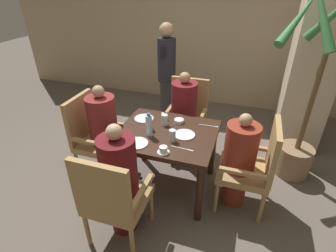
{
  "coord_description": "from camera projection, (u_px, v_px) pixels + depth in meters",
  "views": [
    {
      "loc": [
        0.74,
        -2.19,
        2.15
      ],
      "look_at": [
        0.0,
        0.04,
        0.77
      ],
      "focal_mm": 28.0,
      "sensor_mm": 36.0,
      "label": 1
    }
  ],
  "objects": [
    {
      "name": "diner_in_left_chair",
      "position": [
        104.0,
        131.0,
        2.99
      ],
      "size": [
        0.32,
        0.32,
        1.15
      ],
      "color": "maroon",
      "rests_on": "ground_plane"
    },
    {
      "name": "bowl_small",
      "position": [
        179.0,
        121.0,
        2.88
      ],
      "size": [
        0.11,
        0.11,
        0.04
      ],
      "color": "white",
      "rests_on": "dining_table"
    },
    {
      "name": "glass_tall_mid",
      "position": [
        172.0,
        136.0,
        2.54
      ],
      "size": [
        0.07,
        0.07,
        0.12
      ],
      "color": "silver",
      "rests_on": "dining_table"
    },
    {
      "name": "water_bottle",
      "position": [
        149.0,
        125.0,
        2.6
      ],
      "size": [
        0.06,
        0.06,
        0.25
      ],
      "color": "#A3C6DB",
      "rests_on": "dining_table"
    },
    {
      "name": "diner_in_near_chair",
      "position": [
        120.0,
        180.0,
        2.28
      ],
      "size": [
        0.32,
        0.32,
        1.15
      ],
      "color": "#5B1419",
      "rests_on": "ground_plane"
    },
    {
      "name": "potted_palm",
      "position": [
        308.0,
        111.0,
        2.83
      ],
      "size": [
        0.9,
        0.91,
        2.26
      ],
      "color": "#896B4C",
      "rests_on": "ground_plane"
    },
    {
      "name": "pepper_shaker",
      "position": [
        166.0,
        117.0,
        2.92
      ],
      "size": [
        0.03,
        0.03,
        0.08
      ],
      "color": "#4C3D2D",
      "rests_on": "dining_table"
    },
    {
      "name": "dining_table",
      "position": [
        167.0,
        141.0,
        2.77
      ],
      "size": [
        1.02,
        0.86,
        0.72
      ],
      "color": "#331E14",
      "rests_on": "ground_plane"
    },
    {
      "name": "knife_beside_plate",
      "position": [
        184.0,
        149.0,
        2.45
      ],
      "size": [
        0.22,
        0.03,
        0.0
      ],
      "color": "silver",
      "rests_on": "dining_table"
    },
    {
      "name": "wall_back",
      "position": [
        213.0,
        25.0,
        4.42
      ],
      "size": [
        8.0,
        0.06,
        2.8
      ],
      "color": "tan",
      "rests_on": "ground_plane"
    },
    {
      "name": "chair_near_corner",
      "position": [
        113.0,
        198.0,
        2.19
      ],
      "size": [
        0.5,
        0.5,
        0.98
      ],
      "color": "#A88451",
      "rests_on": "ground_plane"
    },
    {
      "name": "glass_tall_far",
      "position": [
        149.0,
        124.0,
        2.73
      ],
      "size": [
        0.07,
        0.07,
        0.12
      ],
      "color": "silver",
      "rests_on": "dining_table"
    },
    {
      "name": "diner_in_far_chair",
      "position": [
        184.0,
        115.0,
        3.34
      ],
      "size": [
        0.32,
        0.32,
        1.15
      ],
      "color": "maroon",
      "rests_on": "ground_plane"
    },
    {
      "name": "plate_dessert_center",
      "position": [
        137.0,
        143.0,
        2.52
      ],
      "size": [
        0.22,
        0.22,
        0.01
      ],
      "color": "white",
      "rests_on": "dining_table"
    },
    {
      "name": "salt_shaker",
      "position": [
        163.0,
        116.0,
        2.93
      ],
      "size": [
        0.03,
        0.03,
        0.08
      ],
      "color": "white",
      "rests_on": "dining_table"
    },
    {
      "name": "plate_main_right",
      "position": [
        144.0,
        118.0,
        2.96
      ],
      "size": [
        0.22,
        0.22,
        0.01
      ],
      "color": "white",
      "rests_on": "dining_table"
    },
    {
      "name": "pillar_stone",
      "position": [
        318.0,
        50.0,
        3.17
      ],
      "size": [
        0.55,
        0.55,
        2.7
      ],
      "color": "beige",
      "rests_on": "ground_plane"
    },
    {
      "name": "ground_plane",
      "position": [
        167.0,
        185.0,
        3.08
      ],
      "size": [
        16.0,
        16.0,
        0.0
      ],
      "primitive_type": "plane",
      "color": "#60564C"
    },
    {
      "name": "chair_right_side",
      "position": [
        254.0,
        165.0,
        2.57
      ],
      "size": [
        0.5,
        0.5,
        0.98
      ],
      "color": "#A88451",
      "rests_on": "ground_plane"
    },
    {
      "name": "chair_far_side",
      "position": [
        186.0,
        114.0,
        3.49
      ],
      "size": [
        0.5,
        0.5,
        0.98
      ],
      "color": "#A88451",
      "rests_on": "ground_plane"
    },
    {
      "name": "diner_in_right_chair",
      "position": [
        239.0,
        160.0,
        2.6
      ],
      "size": [
        0.32,
        0.32,
        1.06
      ],
      "color": "maroon",
      "rests_on": "ground_plane"
    },
    {
      "name": "standing_host",
      "position": [
        167.0,
        74.0,
        3.93
      ],
      "size": [
        0.27,
        0.3,
        1.58
      ],
      "color": "#2D2D33",
      "rests_on": "ground_plane"
    },
    {
      "name": "fork_beside_plate",
      "position": [
        211.0,
        126.0,
        2.82
      ],
      "size": [
        0.21,
        0.03,
        0.0
      ],
      "color": "silver",
      "rests_on": "dining_table"
    },
    {
      "name": "plate_main_left",
      "position": [
        184.0,
        135.0,
        2.66
      ],
      "size": [
        0.22,
        0.22,
        0.01
      ],
      "color": "white",
      "rests_on": "dining_table"
    },
    {
      "name": "chair_left_side",
      "position": [
        94.0,
        134.0,
        3.06
      ],
      "size": [
        0.5,
        0.5,
        0.98
      ],
      "color": "#A88451",
      "rests_on": "ground_plane"
    },
    {
      "name": "glass_tall_near",
      "position": [
        164.0,
        120.0,
        2.82
      ],
      "size": [
        0.07,
        0.07,
        0.12
      ],
      "color": "silver",
      "rests_on": "dining_table"
    },
    {
      "name": "teacup_with_saucer",
      "position": [
        163.0,
        150.0,
        2.39
      ],
      "size": [
        0.12,
        0.12,
        0.06
      ],
      "color": "white",
      "rests_on": "dining_table"
    }
  ]
}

